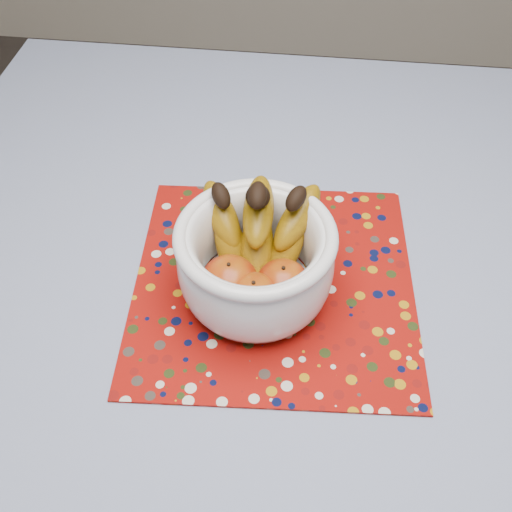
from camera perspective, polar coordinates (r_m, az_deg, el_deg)
The scene contains 4 objects.
table at distance 0.93m, azimuth 4.05°, elevation -7.33°, with size 1.20×1.20×0.75m.
tablecloth at distance 0.86m, azimuth 4.34°, elevation -4.26°, with size 1.32×1.32×0.01m, color slate.
placemat at distance 0.87m, azimuth 1.72°, elevation -2.56°, with size 0.40×0.40×0.00m, color maroon.
fruit_bowl at distance 0.80m, azimuth 0.06°, elevation 0.35°, with size 0.25×0.23×0.18m.
Camera 1 is at (-0.00, -0.53, 1.44)m, focal length 42.00 mm.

